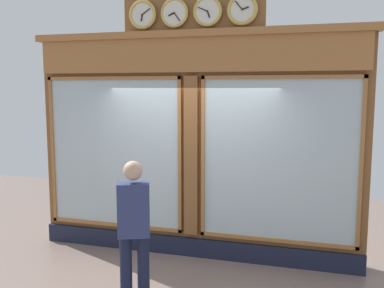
% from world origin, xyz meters
% --- Properties ---
extents(shop_facade, '(4.97, 0.42, 3.84)m').
position_xyz_m(shop_facade, '(-0.00, -0.12, 1.68)').
color(shop_facade, brown).
rests_on(shop_facade, ground_plane).
extents(pedestrian, '(0.42, 0.34, 1.69)m').
position_xyz_m(pedestrian, '(0.23, 1.58, 0.93)').
color(pedestrian, '#191E38').
rests_on(pedestrian, ground_plane).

